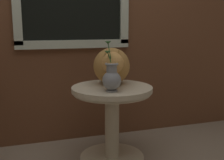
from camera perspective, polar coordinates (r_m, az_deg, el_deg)
wicker_side_table at (r=2.15m, az=-0.00°, el=-6.22°), size 0.59×0.59×0.57m
cat at (r=2.17m, az=-0.06°, el=2.84°), size 0.34×0.60×0.28m
pewter_vase_with_ivy at (r=1.94m, az=-0.08°, el=0.46°), size 0.13×0.13×0.34m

